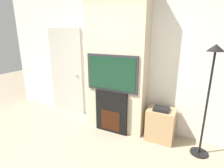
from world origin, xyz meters
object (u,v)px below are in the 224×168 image
at_px(fireplace, 112,111).
at_px(floor_lamp, 210,82).
at_px(media_stand, 161,124).
at_px(television, 112,73).

relative_size(fireplace, floor_lamp, 0.48).
distance_m(fireplace, media_stand, 0.93).
xyz_separation_m(fireplace, media_stand, (0.91, 0.14, -0.11)).
bearing_deg(television, fireplace, 90.00).
height_order(fireplace, floor_lamp, floor_lamp).
distance_m(fireplace, television, 0.76).
relative_size(television, media_stand, 1.60).
bearing_deg(media_stand, floor_lamp, -11.65).
distance_m(fireplace, floor_lamp, 1.75).
distance_m(television, media_stand, 1.27).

